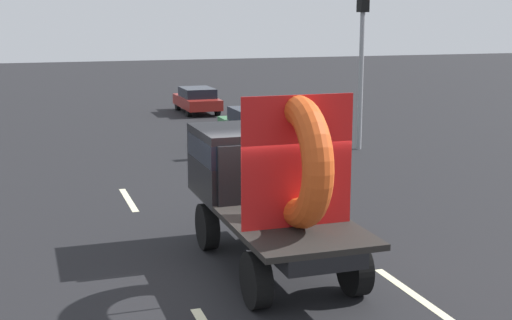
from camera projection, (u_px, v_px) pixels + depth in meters
ground_plane at (267, 269)px, 12.85m from camera, size 120.00×120.00×0.00m
flatbed_truck at (264, 176)px, 13.08m from camera, size 2.02×4.88×3.28m
distant_sedan at (258, 127)px, 24.54m from camera, size 1.75×4.08×1.33m
traffic_light at (362, 43)px, 23.61m from camera, size 0.42×0.36×5.50m
lane_dash_left_far at (129, 200)px, 17.66m from camera, size 0.16×2.33×0.01m
lane_dash_right_near at (414, 295)px, 11.68m from camera, size 0.16×2.47×0.01m
lane_dash_right_far at (260, 187)px, 19.00m from camera, size 0.16×2.53×0.01m
oncoming_car at (197, 99)px, 33.13m from camera, size 1.55×3.62×1.18m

